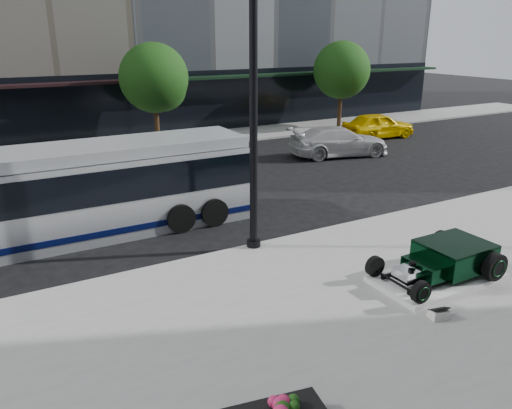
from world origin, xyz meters
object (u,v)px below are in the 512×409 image
white_sedan (339,141)px  hot_rod (448,258)px  yellow_taxi (378,125)px  lamppost (253,132)px  transit_bus (62,194)px

white_sedan → hot_rod: bearing=166.3°
white_sedan → yellow_taxi: bearing=-49.6°
lamppost → hot_rod: bearing=-51.2°
hot_rod → transit_bus: size_ratio=0.27×
lamppost → yellow_taxi: 19.04m
lamppost → yellow_taxi: lamppost is taller
lamppost → transit_bus: lamppost is taller
hot_rod → transit_bus: bearing=135.8°
hot_rod → yellow_taxi: (11.66, 15.54, 0.10)m
hot_rod → white_sedan: size_ratio=0.60×
hot_rod → lamppost: bearing=128.8°
transit_bus → lamppost: bearing=-37.8°
hot_rod → lamppost: 6.20m
transit_bus → yellow_taxi: bearing=20.8°
lamppost → transit_bus: 6.42m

